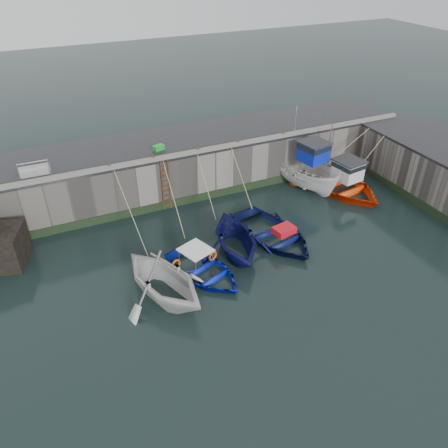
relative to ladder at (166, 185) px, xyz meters
name	(u,v)px	position (x,y,z in m)	size (l,w,h in m)	color
ground	(280,304)	(2.00, -9.91, -1.59)	(120.00, 120.00, 0.00)	black
quay_back	(183,163)	(2.00, 2.59, -0.09)	(30.00, 5.00, 3.00)	slate
road_back	(182,140)	(2.00, 2.59, 1.49)	(30.00, 5.00, 0.16)	black
kerb_back	(195,152)	(2.00, 0.24, 1.67)	(30.00, 0.30, 0.20)	slate
algae_back	(198,198)	(2.00, 0.05, -1.34)	(30.00, 0.08, 0.50)	black
algae_right	(436,214)	(13.96, -7.41, -1.34)	(0.08, 15.00, 0.50)	black
ladder	(166,185)	(0.00, 0.00, 0.00)	(0.51, 0.08, 3.20)	#3F1E0F
boat_near_white	(165,296)	(-2.56, -7.23, -1.59)	(4.35, 5.05, 2.66)	silver
boat_near_white_rope	(137,239)	(-2.56, -2.32, -1.59)	(0.04, 5.47, 3.10)	tan
boat_near_blue	(203,274)	(-0.36, -6.55, -1.59)	(3.26, 4.57, 0.95)	#0C21B8
boat_near_blue_rope	(173,227)	(-0.36, -1.98, -1.59)	(0.04, 4.89, 3.10)	tan
boat_near_blacktrim	(235,252)	(1.84, -5.57, -1.59)	(4.09, 4.74, 2.50)	#0B0E46
boat_near_blacktrim_rope	(205,214)	(1.84, -1.49, -1.59)	(0.04, 4.09, 3.10)	tan
boat_near_navy	(273,238)	(4.24, -5.35, -1.59)	(3.92, 5.48, 1.14)	#0B1346
boat_near_navy_rope	(241,204)	(4.24, -1.38, -1.59)	(0.04, 3.92, 3.10)	tan
boat_far_white	(305,172)	(9.09, -0.87, -0.60)	(3.31, 6.29, 5.31)	white
boat_far_orange	(339,183)	(10.84, -2.28, -1.16)	(5.60, 7.17, 4.35)	#FF440D
fish_crate	(159,148)	(0.20, 1.58, 1.71)	(0.64, 0.41, 0.29)	green
railing	(34,170)	(-6.75, 1.33, 1.77)	(1.60, 1.05, 1.00)	#A5A8AD
bollard_a	(109,166)	(-3.00, 0.34, 1.71)	(0.18, 0.18, 0.28)	#3F1E0F
bollard_b	(153,158)	(-0.50, 0.34, 1.71)	(0.18, 0.18, 0.28)	#3F1E0F
bollard_c	(198,150)	(2.20, 0.34, 1.71)	(0.18, 0.18, 0.28)	#3F1E0F
bollard_d	(238,142)	(4.80, 0.34, 1.71)	(0.18, 0.18, 0.28)	#3F1E0F
bollard_e	(283,134)	(8.00, 0.34, 1.71)	(0.18, 0.18, 0.28)	#3F1E0F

